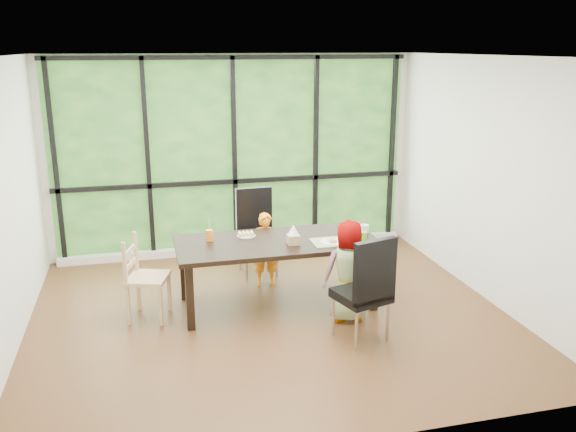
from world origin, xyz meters
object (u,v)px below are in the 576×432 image
object	(u,v)px
green_cup	(363,237)
dining_table	(277,273)
white_mug	(365,229)
tissue_box	(293,239)
plate_far	(246,236)
chair_end_beech	(148,278)
child_older	(349,271)
chair_interior_leather	(361,288)
plate_near	(332,242)
chair_window_leather	(258,233)
orange_cup	(210,235)
child_toddler	(266,250)

from	to	relation	value
green_cup	dining_table	bearing A→B (deg)	163.19
white_mug	tissue_box	distance (m)	0.91
dining_table	green_cup	bearing A→B (deg)	-16.81
plate_far	dining_table	bearing A→B (deg)	-38.39
plate_far	green_cup	distance (m)	1.30
chair_end_beech	plate_far	bearing A→B (deg)	-60.02
child_older	tissue_box	distance (m)	0.69
green_cup	chair_interior_leather	bearing A→B (deg)	-111.61
chair_interior_leather	green_cup	bearing A→B (deg)	-127.99
dining_table	plate_near	distance (m)	0.71
plate_far	white_mug	bearing A→B (deg)	-8.38
chair_interior_leather	plate_near	distance (m)	0.81
plate_far	white_mug	xyz separation A→B (m)	(1.33, -0.20, 0.04)
chair_window_leather	green_cup	xyz separation A→B (m)	(0.92, -1.24, 0.27)
plate_far	plate_near	bearing A→B (deg)	-27.67
dining_table	orange_cup	size ratio (longest dim) A/B	17.87
chair_interior_leather	child_older	bearing A→B (deg)	-111.11
dining_table	plate_far	world-z (taller)	plate_far
chair_interior_leather	tissue_box	distance (m)	0.99
plate_near	green_cup	world-z (taller)	green_cup
plate_far	child_toddler	bearing A→B (deg)	50.13
chair_window_leather	child_toddler	xyz separation A→B (m)	(0.02, -0.38, -0.09)
chair_end_beech	green_cup	size ratio (longest dim) A/B	7.90
chair_window_leather	chair_interior_leather	world-z (taller)	same
plate_near	orange_cup	size ratio (longest dim) A/B	2.00
chair_end_beech	chair_window_leather	bearing A→B (deg)	-37.01
chair_end_beech	tissue_box	bearing A→B (deg)	-78.21
plate_near	white_mug	bearing A→B (deg)	28.28
plate_far	plate_near	distance (m)	0.97
orange_cup	green_cup	world-z (taller)	orange_cup
child_older	orange_cup	size ratio (longest dim) A/B	8.86
chair_end_beech	green_cup	bearing A→B (deg)	-78.99
tissue_box	child_toddler	bearing A→B (deg)	100.74
green_cup	tissue_box	xyz separation A→B (m)	(-0.75, 0.11, -0.00)
chair_interior_leather	plate_far	bearing A→B (deg)	-69.98
chair_end_beech	plate_near	xyz separation A→B (m)	(1.95, -0.21, 0.31)
chair_interior_leather	tissue_box	xyz separation A→B (m)	(-0.47, 0.83, 0.26)
child_toddler	green_cup	world-z (taller)	child_toddler
orange_cup	white_mug	xyz separation A→B (m)	(1.74, -0.14, -0.02)
plate_far	orange_cup	world-z (taller)	orange_cup
chair_interior_leather	plate_near	bearing A→B (deg)	-102.79
chair_end_beech	dining_table	bearing A→B (deg)	-72.16
child_older	plate_near	world-z (taller)	child_older
dining_table	chair_end_beech	world-z (taller)	chair_end_beech
orange_cup	plate_near	bearing A→B (deg)	-17.04
chair_window_leather	tissue_box	size ratio (longest dim) A/B	8.72
child_older	white_mug	world-z (taller)	child_older
chair_window_leather	plate_near	distance (m)	1.34
chair_window_leather	chair_interior_leather	xyz separation A→B (m)	(0.63, -1.96, 0.00)
dining_table	chair_window_leather	xyz separation A→B (m)	(-0.02, 0.97, 0.17)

